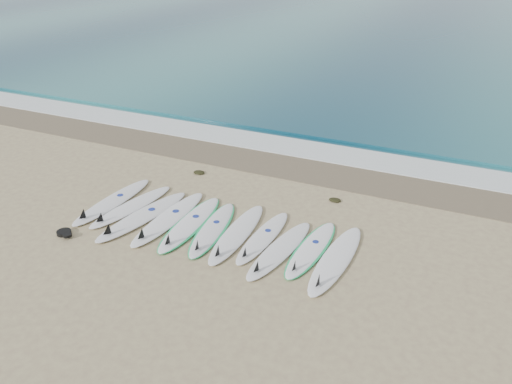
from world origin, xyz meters
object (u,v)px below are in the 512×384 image
at_px(surfboard_5, 212,229).
at_px(surfboard_10, 335,260).
at_px(surfboard_0, 111,202).
at_px(leash_coil, 65,233).

height_order(surfboard_5, surfboard_10, surfboard_10).
bearing_deg(surfboard_0, leash_coil, -88.33).
relative_size(surfboard_0, surfboard_5, 1.08).
distance_m(surfboard_5, surfboard_10, 2.91).
xyz_separation_m(surfboard_10, leash_coil, (-5.85, -1.47, -0.01)).
distance_m(surfboard_0, leash_coil, 1.60).
xyz_separation_m(surfboard_0, leash_coil, (-0.01, -1.60, -0.01)).
height_order(surfboard_0, surfboard_5, surfboard_0).
height_order(surfboard_5, leash_coil, surfboard_5).
bearing_deg(surfboard_10, surfboard_5, -177.72).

